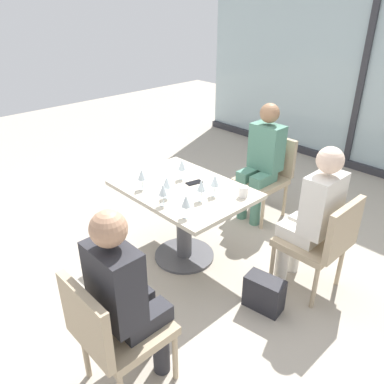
% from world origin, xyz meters
% --- Properties ---
extents(ground_plane, '(12.00, 12.00, 0.00)m').
position_xyz_m(ground_plane, '(0.00, 0.00, 0.00)').
color(ground_plane, '#A89E8E').
extents(window_wall_backdrop, '(5.26, 0.10, 2.70)m').
position_xyz_m(window_wall_backdrop, '(0.00, 3.20, 1.21)').
color(window_wall_backdrop, '#A2B7BC').
rests_on(window_wall_backdrop, ground_plane).
extents(dining_table_main, '(1.16, 0.84, 0.73)m').
position_xyz_m(dining_table_main, '(0.00, 0.00, 0.53)').
color(dining_table_main, '#BCB29E').
rests_on(dining_table_main, ground_plane).
extents(chair_far_right, '(0.51, 0.46, 0.87)m').
position_xyz_m(chair_far_right, '(1.09, 0.48, 0.50)').
color(chair_far_right, tan).
rests_on(chair_far_right, ground_plane).
extents(chair_front_right, '(0.46, 0.50, 0.87)m').
position_xyz_m(chair_front_right, '(0.73, -1.22, 0.50)').
color(chair_front_right, tan).
rests_on(chair_front_right, ground_plane).
extents(chair_near_window, '(0.46, 0.51, 0.87)m').
position_xyz_m(chair_near_window, '(0.00, 1.22, 0.50)').
color(chair_near_window, tan).
rests_on(chair_near_window, ground_plane).
extents(person_far_right, '(0.39, 0.34, 1.26)m').
position_xyz_m(person_far_right, '(0.98, 0.48, 0.70)').
color(person_far_right, silver).
rests_on(person_far_right, ground_plane).
extents(person_front_right, '(0.34, 0.39, 1.26)m').
position_xyz_m(person_front_right, '(0.73, -1.11, 0.70)').
color(person_front_right, '#28282D').
rests_on(person_front_right, ground_plane).
extents(person_near_window, '(0.34, 0.39, 1.26)m').
position_xyz_m(person_near_window, '(-0.00, 1.11, 0.70)').
color(person_near_window, '#4C7F6B').
rests_on(person_near_window, ground_plane).
extents(wine_glass_0, '(0.07, 0.07, 0.18)m').
position_xyz_m(wine_glass_0, '(0.12, -0.33, 0.86)').
color(wine_glass_0, silver).
rests_on(wine_glass_0, dining_table_main).
extents(wine_glass_1, '(0.07, 0.07, 0.18)m').
position_xyz_m(wine_glass_1, '(0.04, -0.22, 0.86)').
color(wine_glass_1, silver).
rests_on(wine_glass_1, dining_table_main).
extents(wine_glass_2, '(0.07, 0.07, 0.18)m').
position_xyz_m(wine_glass_2, '(-0.14, 0.11, 0.86)').
color(wine_glass_2, silver).
rests_on(wine_glass_2, dining_table_main).
extents(wine_glass_3, '(0.07, 0.07, 0.18)m').
position_xyz_m(wine_glass_3, '(0.29, 0.09, 0.86)').
color(wine_glass_3, silver).
rests_on(wine_glass_3, dining_table_main).
extents(wine_glass_4, '(0.07, 0.07, 0.18)m').
position_xyz_m(wine_glass_4, '(0.27, -0.06, 0.86)').
color(wine_glass_4, silver).
rests_on(wine_glass_4, dining_table_main).
extents(wine_glass_5, '(0.07, 0.07, 0.18)m').
position_xyz_m(wine_glass_5, '(0.38, -0.32, 0.86)').
color(wine_glass_5, silver).
rests_on(wine_glass_5, dining_table_main).
extents(wine_glass_6, '(0.07, 0.07, 0.18)m').
position_xyz_m(wine_glass_6, '(-0.22, -0.27, 0.86)').
color(wine_glass_6, silver).
rests_on(wine_glass_6, dining_table_main).
extents(coffee_cup, '(0.08, 0.08, 0.09)m').
position_xyz_m(coffee_cup, '(0.46, 0.25, 0.78)').
color(coffee_cup, white).
rests_on(coffee_cup, dining_table_main).
extents(cell_phone_on_table, '(0.10, 0.16, 0.01)m').
position_xyz_m(cell_phone_on_table, '(0.00, 0.13, 0.73)').
color(cell_phone_on_table, black).
rests_on(cell_phone_on_table, dining_table_main).
extents(handbag_0, '(0.32, 0.21, 0.28)m').
position_xyz_m(handbag_0, '(0.92, -0.00, 0.14)').
color(handbag_0, '#232328').
rests_on(handbag_0, ground_plane).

